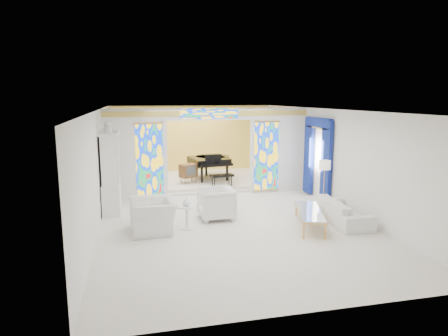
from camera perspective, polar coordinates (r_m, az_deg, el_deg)
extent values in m
plane|color=silver|center=(12.11, -0.28, -6.02)|extent=(12.00, 12.00, 0.00)
cube|color=white|center=(11.64, -0.29, 8.32)|extent=(7.00, 12.00, 0.02)
cube|color=white|center=(17.64, -4.59, 4.00)|extent=(7.00, 0.02, 3.00)
cube|color=white|center=(6.22, 12.08, -7.55)|extent=(7.00, 0.02, 3.00)
cube|color=white|center=(11.54, -17.49, 0.34)|extent=(0.02, 12.00, 3.00)
cube|color=white|center=(13.00, 14.94, 1.52)|extent=(0.02, 12.00, 3.00)
cube|color=white|center=(13.48, -12.62, 1.91)|extent=(2.00, 0.18, 3.00)
cube|color=white|center=(14.40, 7.70, 2.58)|extent=(2.00, 0.18, 3.00)
cube|color=white|center=(13.61, -2.16, 7.72)|extent=(3.00, 0.18, 0.40)
cube|color=white|center=(13.45, -8.33, 1.17)|extent=(0.12, 0.06, 2.60)
cube|color=white|center=(14.01, 3.99, 1.61)|extent=(0.12, 0.06, 2.60)
cube|color=white|center=(13.52, -2.08, 7.07)|extent=(3.24, 0.06, 0.12)
cube|color=#EBBE58|center=(13.51, -2.08, 7.79)|extent=(7.00, 0.05, 0.18)
cube|color=gold|center=(13.41, -10.58, 1.08)|extent=(0.90, 0.04, 2.40)
cube|color=gold|center=(14.17, 6.06, 1.67)|extent=(0.90, 0.04, 2.40)
cube|color=gold|center=(13.50, -2.07, 7.79)|extent=(2.00, 0.04, 0.34)
cube|color=silver|center=(16.00, -3.52, -1.72)|extent=(6.80, 3.80, 0.18)
cube|color=#ECC852|center=(17.52, -4.53, 3.96)|extent=(6.70, 0.10, 2.90)
cylinder|color=#C69345|center=(15.62, -2.82, 7.10)|extent=(0.48, 0.48, 0.30)
cube|color=navy|center=(13.02, 14.42, 0.89)|extent=(0.12, 0.55, 2.60)
cube|color=navy|center=(14.18, 12.02, 1.71)|extent=(0.12, 0.55, 2.60)
cube|color=navy|center=(13.47, 13.37, 6.37)|extent=(0.14, 1.70, 0.30)
cube|color=gold|center=(13.48, 13.34, 5.65)|extent=(0.12, 1.50, 0.06)
cube|color=white|center=(12.32, -15.73, -3.96)|extent=(0.50, 1.40, 0.90)
cube|color=white|center=(12.10, -15.99, 1.33)|extent=(0.44, 1.30, 1.40)
cube|color=silver|center=(12.09, -14.90, 1.38)|extent=(0.01, 1.20, 1.30)
cube|color=white|center=(12.02, -16.16, 4.82)|extent=(0.56, 1.46, 0.08)
cylinder|color=white|center=(11.66, -16.27, 5.26)|extent=(0.22, 0.22, 0.16)
sphere|color=white|center=(11.65, -16.31, 6.04)|extent=(0.20, 0.20, 0.20)
imported|color=silver|center=(10.32, -10.06, -6.71)|extent=(1.17, 1.32, 0.81)
imported|color=white|center=(11.15, -1.15, -5.09)|extent=(0.98, 0.95, 0.88)
imported|color=white|center=(11.38, 16.62, -5.91)|extent=(0.97, 2.16, 0.62)
cylinder|color=white|center=(10.34, -5.37, -5.51)|extent=(0.61, 0.61, 0.04)
cylinder|color=white|center=(10.42, -5.34, -7.06)|extent=(0.10, 0.10, 0.57)
cylinder|color=white|center=(10.51, -5.32, -8.52)|extent=(0.40, 0.40, 0.03)
imported|color=silver|center=(10.31, -5.38, -4.84)|extent=(0.23, 0.23, 0.21)
cube|color=silver|center=(10.71, 12.15, -6.07)|extent=(1.14, 2.03, 0.04)
cube|color=#C69345|center=(10.71, 12.14, -6.18)|extent=(1.18, 2.07, 0.03)
cube|color=#C69345|center=(9.86, 11.32, -8.80)|extent=(0.05, 0.05, 0.40)
cube|color=#C69345|center=(9.94, 14.25, -8.78)|extent=(0.05, 0.05, 0.40)
cube|color=#C69345|center=(11.63, 10.28, -5.85)|extent=(0.05, 0.05, 0.40)
cube|color=#C69345|center=(11.69, 12.76, -5.85)|extent=(0.05, 0.05, 0.40)
cylinder|color=#C69345|center=(12.96, 13.96, -5.18)|extent=(0.27, 0.27, 0.03)
cylinder|color=#C69345|center=(12.81, 14.08, -2.39)|extent=(0.03, 0.03, 1.32)
cylinder|color=white|center=(12.69, 14.20, 0.44)|extent=(0.38, 0.38, 0.28)
cube|color=black|center=(15.71, -2.20, 1.04)|extent=(1.57, 1.64, 0.26)
cylinder|color=black|center=(16.11, -1.66, 1.27)|extent=(1.54, 1.54, 0.26)
cube|color=black|center=(14.94, -1.10, 0.43)|extent=(1.29, 0.48, 0.09)
cube|color=silver|center=(14.87, -1.00, 0.45)|extent=(1.17, 0.28, 0.03)
cube|color=black|center=(15.21, -1.55, 1.52)|extent=(0.65, 0.13, 0.23)
cube|color=black|center=(14.48, -0.30, -1.08)|extent=(0.88, 0.46, 0.07)
cylinder|color=black|center=(15.01, -3.18, -1.03)|extent=(0.11, 0.11, 0.58)
cylinder|color=black|center=(15.37, 0.44, -0.75)|extent=(0.11, 0.11, 0.58)
cylinder|color=black|center=(16.34, -2.55, -0.11)|extent=(0.11, 0.11, 0.58)
cube|color=brown|center=(15.00, -5.12, -0.39)|extent=(0.73, 0.63, 0.49)
cube|color=#3D4240|center=(14.82, -4.70, -0.39)|extent=(0.37, 0.18, 0.31)
cone|color=brown|center=(14.82, -5.57, -1.92)|extent=(0.05, 0.05, 0.22)
cone|color=brown|center=(15.07, -4.04, -1.70)|extent=(0.05, 0.05, 0.22)
cone|color=brown|center=(15.07, -6.16, -1.73)|extent=(0.05, 0.05, 0.22)
cone|color=brown|center=(15.31, -4.64, -1.52)|extent=(0.05, 0.05, 0.22)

